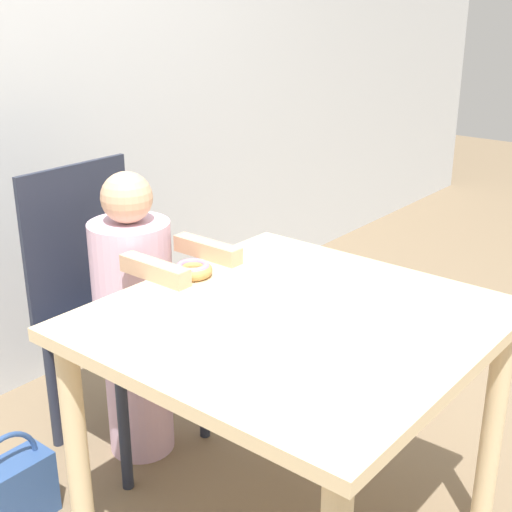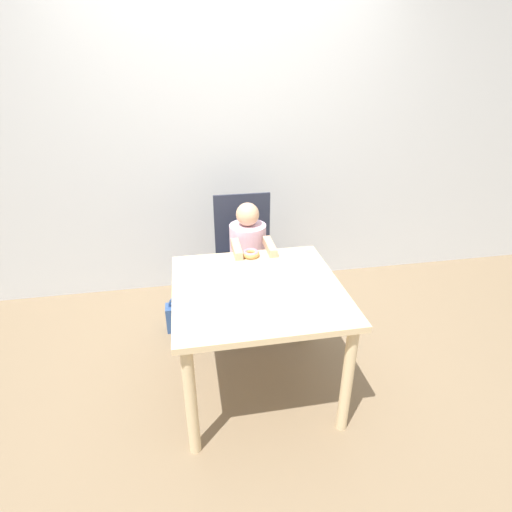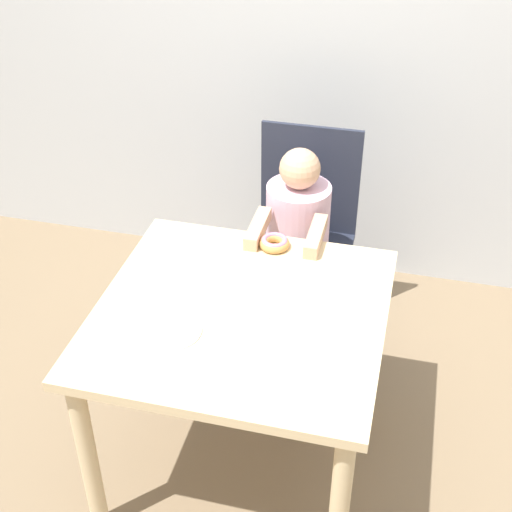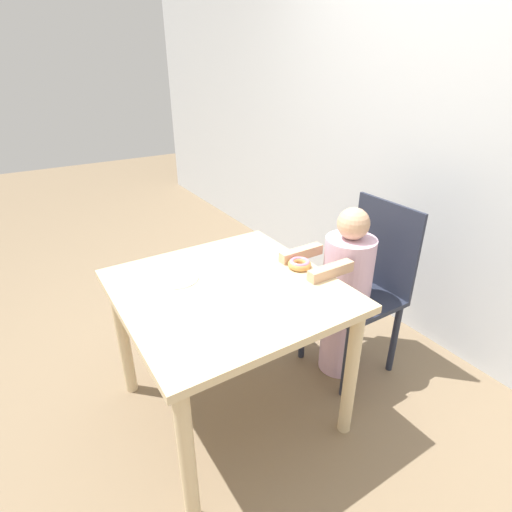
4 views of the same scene
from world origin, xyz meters
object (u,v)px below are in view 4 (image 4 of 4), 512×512
Objects in this scene: donut at (299,264)px; handbag at (288,309)px; chair at (362,287)px; child_figure at (344,296)px.

donut reaches higher than handbag.
chair is at bearing 13.23° from handbag.
donut is at bearing -95.73° from child_figure.
handbag is (-0.50, -0.12, -0.38)m from chair.
child_figure is 0.62m from handbag.
chair is 3.13× the size of handbag.
chair is 0.98× the size of child_figure.
chair is 8.61× the size of donut.
child_figure is at bearing -90.00° from chair.
donut is 0.36× the size of handbag.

